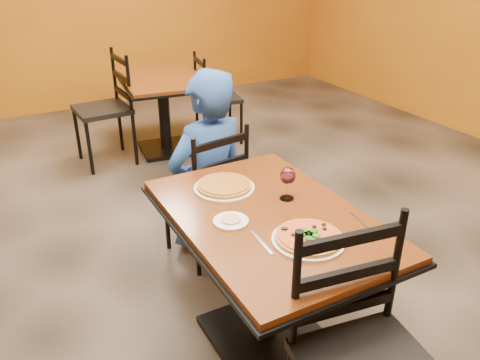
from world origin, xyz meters
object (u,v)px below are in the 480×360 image
pizza_main (309,237)px  plate_main (308,240)px  chair_second_left (102,110)px  table_main (268,249)px  pizza_far (224,185)px  table_second (163,97)px  plate_far (224,188)px  wine_glass (287,182)px  side_plate (231,221)px  chair_main_far (205,191)px  chair_second_right (218,98)px  diner (208,161)px

pizza_main → plate_main: bearing=0.0°
chair_second_left → plate_main: chair_second_left is taller
plate_main → table_main: bearing=96.2°
pizza_far → plate_main: bearing=-81.1°
chair_second_left → table_main: bearing=0.2°
table_main → table_second: size_ratio=1.03×
pizza_main → plate_far: pizza_main is taller
plate_far → wine_glass: wine_glass is taller
plate_main → plate_far: size_ratio=1.00×
table_second → side_plate: side_plate is taller
pizza_far → wine_glass: 0.33m
chair_main_far → pizza_far: (-0.13, -0.54, 0.31)m
table_main → chair_second_right: bearing=68.7°
chair_second_right → wine_glass: 2.76m
table_second → chair_second_left: (-0.59, 0.00, -0.04)m
wine_glass → chair_main_far: bearing=96.6°
chair_main_far → plate_main: bearing=78.8°
chair_second_left → pizza_main: 2.95m
chair_second_right → pizza_far: chair_second_right is taller
plate_main → pizza_main: bearing=0.0°
table_second → chair_main_far: bearing=-102.2°
chair_second_left → side_plate: size_ratio=6.36×
chair_second_right → pizza_far: bearing=164.0°
side_plate → table_second: bearing=76.4°
table_second → diner: bearing=-100.5°
wine_glass → pizza_main: bearing=-109.6°
table_main → chair_second_left: chair_second_left is taller
table_second → plate_far: bearing=-102.5°
plate_far → pizza_far: (0.00, 0.00, 0.02)m
plate_far → wine_glass: (0.22, -0.24, 0.08)m
chair_second_left → pizza_main: chair_second_left is taller
diner → plate_far: bearing=61.6°
table_second → chair_second_right: bearing=0.0°
table_second → plate_main: 2.98m
chair_main_far → chair_second_right: chair_main_far is taller
plate_far → wine_glass: size_ratio=1.72×
table_second → plate_far: plate_far is taller
chair_second_left → wine_glass: bearing=3.8°
chair_second_right → side_plate: 2.93m
chair_second_left → chair_second_right: bearing=87.4°
table_main → chair_main_far: (0.07, 0.87, -0.10)m
chair_second_right → plate_far: bearing=164.0°
side_plate → plate_far: bearing=68.4°
table_main → plate_far: plate_far is taller
pizza_main → side_plate: pizza_main is taller
pizza_far → wine_glass: bearing=-47.6°
table_second → wine_glass: bearing=-96.6°
chair_second_right → diner: (-0.90, -1.69, 0.15)m
chair_second_left → pizza_far: bearing=-0.9°
pizza_far → side_plate: bearing=-111.6°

